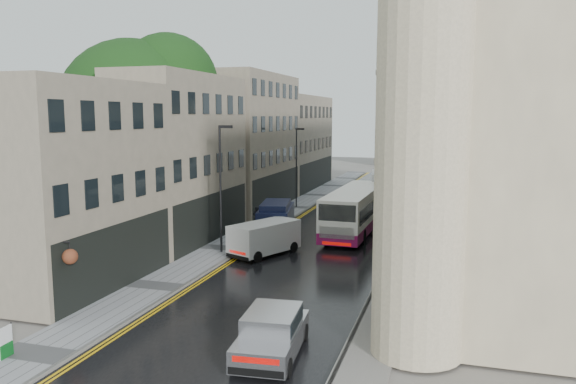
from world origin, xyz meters
The scene contains 17 objects.
road centered at (0.00, 27.50, 0.01)m, with size 9.00×85.00×0.02m, color black.
left_sidewalk centered at (-5.85, 27.50, 0.06)m, with size 2.70×85.00×0.12m, color gray.
right_sidewalk centered at (5.40, 27.50, 0.06)m, with size 1.80×85.00×0.12m, color slate.
old_shop_row centered at (-9.45, 30.00, 6.00)m, with size 4.50×56.00×12.00m, color gray, non-canonical shape.
modern_block centered at (10.30, 26.00, 7.00)m, with size 8.00×40.00×14.00m, color beige, non-canonical shape.
church_spire centered at (0.50, 82.00, 20.00)m, with size 6.40×6.40×40.00m, color slate, non-canonical shape.
tree_near centered at (-12.50, 20.00, 6.95)m, with size 10.56×10.56×13.89m, color black, non-canonical shape.
tree_far centered at (-12.20, 33.00, 6.23)m, with size 9.24×9.24×12.46m, color black, non-canonical shape.
cream_bus centered at (0.02, 23.40, 1.60)m, with size 2.63×11.59×3.16m, color white, non-canonical shape.
white_lorry centered at (1.60, 33.31, 1.87)m, with size 2.11×7.04×3.70m, color silver, non-canonical shape.
silver_hatchback centered at (1.36, 3.43, 0.84)m, with size 1.92×4.40×1.65m, color #A3A2A7, non-canonical shape.
white_van centered at (-4.30, 17.49, 1.05)m, with size 1.96×4.57×2.07m, color silver, non-canonical shape.
navy_van centered at (-4.19, 21.31, 1.35)m, with size 2.08×5.20×2.65m, color black, non-canonical shape.
pedestrian centered at (-5.75, 25.38, 0.95)m, with size 0.61×0.40×1.67m, color black.
lamp_post_near centered at (-5.50, 18.22, 3.97)m, with size 0.87×0.19×7.69m, color black, non-canonical shape.
lamp_post_far centered at (-5.73, 35.95, 3.69)m, with size 0.80×0.18×7.14m, color black, non-canonical shape.
estate_sign centered at (-6.59, 2.02, 0.67)m, with size 0.08×0.65×1.09m, color silver, non-canonical shape.
Camera 1 is at (8.07, -12.89, 8.44)m, focal length 35.00 mm.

